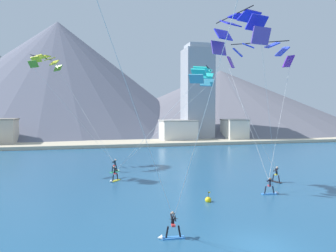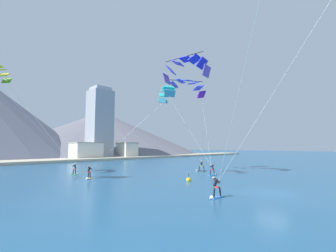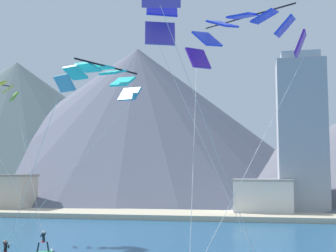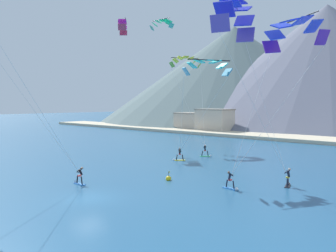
{
  "view_description": "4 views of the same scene",
  "coord_description": "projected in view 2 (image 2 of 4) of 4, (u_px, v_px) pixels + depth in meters",
  "views": [
    {
      "loc": [
        -9.65,
        -17.31,
        8.22
      ],
      "look_at": [
        -2.26,
        15.0,
        6.39
      ],
      "focal_mm": 35.0,
      "sensor_mm": 36.0,
      "label": 1
    },
    {
      "loc": [
        -20.48,
        -7.93,
        4.08
      ],
      "look_at": [
        2.7,
        15.5,
        7.08
      ],
      "focal_mm": 24.0,
      "sensor_mm": 36.0,
      "label": 2
    },
    {
      "loc": [
        9.86,
        -10.36,
        6.31
      ],
      "look_at": [
        3.98,
        19.7,
        9.35
      ],
      "focal_mm": 50.0,
      "sensor_mm": 36.0,
      "label": 3
    },
    {
      "loc": [
        25.31,
        -17.46,
        7.89
      ],
      "look_at": [
        -3.54,
        13.24,
        5.08
      ],
      "focal_mm": 40.0,
      "sensor_mm": 36.0,
      "label": 4
    }
  ],
  "objects": [
    {
      "name": "parafoil_kite_far_left",
      "position": [
        186.0,
        67.0,
        34.21
      ],
      "size": [
        6.8,
        7.62,
        16.2
      ],
      "color": "#5D45B0"
    },
    {
      "name": "kitesurfer_mid_center",
      "position": [
        213.0,
        172.0,
        31.89
      ],
      "size": [
        1.77,
        0.61,
        1.71
      ],
      "color": "#337FDB",
      "rests_on": "ground"
    },
    {
      "name": "shore_building_quay_west",
      "position": [
        127.0,
        150.0,
        77.69
      ],
      "size": [
        5.26,
        6.42,
        5.42
      ],
      "color": "silver",
      "rests_on": "ground"
    },
    {
      "name": "kitesurfer_near_trail",
      "position": [
        89.0,
        175.0,
        28.14
      ],
      "size": [
        1.44,
        1.58,
        1.76
      ],
      "color": "yellow",
      "rests_on": "ground"
    },
    {
      "name": "shoreline_strip",
      "position": [
        54.0,
        161.0,
        58.81
      ],
      "size": [
        180.0,
        10.0,
        0.7
      ],
      "primitive_type": "cube",
      "color": "beige",
      "rests_on": "ground"
    },
    {
      "name": "kitesurfer_near_lead",
      "position": [
        215.0,
        192.0,
        17.79
      ],
      "size": [
        1.76,
        0.67,
        1.71
      ],
      "color": "#337FDB",
      "rests_on": "ground"
    },
    {
      "name": "mountain_peak_central_summit",
      "position": [
        101.0,
        133.0,
        122.89
      ],
      "size": [
        106.27,
        106.27,
        22.94
      ],
      "color": "slate",
      "rests_on": "ground"
    },
    {
      "name": "kitesurfer_far_left",
      "position": [
        200.0,
        168.0,
        37.35
      ],
      "size": [
        0.98,
        1.77,
        1.82
      ],
      "color": "black",
      "rests_on": "ground"
    },
    {
      "name": "parafoil_kite_near_trail",
      "position": [
        166.0,
        93.0,
        31.52
      ],
      "size": [
        10.27,
        7.77,
        11.01
      ],
      "color": "teal"
    },
    {
      "name": "highrise_tower",
      "position": [
        100.0,
        123.0,
        75.78
      ],
      "size": [
        7.0,
        7.0,
        24.13
      ],
      "color": "#999EA8",
      "rests_on": "ground"
    },
    {
      "name": "kitesurfer_far_right",
      "position": [
        75.0,
        171.0,
        32.38
      ],
      "size": [
        1.52,
        1.51,
        1.78
      ],
      "color": "#33B266",
      "rests_on": "ground"
    },
    {
      "name": "race_marker_buoy",
      "position": [
        188.0,
        180.0,
        26.36
      ],
      "size": [
        0.56,
        0.56,
        1.02
      ],
      "color": "yellow",
      "rests_on": "ground"
    },
    {
      "name": "parafoil_kite_mid_center",
      "position": [
        186.0,
        86.0,
        39.57
      ],
      "size": [
        7.32,
        8.97,
        14.61
      ],
      "color": "#5A1FAB"
    },
    {
      "name": "shore_building_quay_east",
      "position": [
        86.0,
        151.0,
        68.69
      ],
      "size": [
        8.49,
        6.94,
        5.33
      ],
      "color": "silver",
      "rests_on": "ground"
    },
    {
      "name": "ground_plane",
      "position": [
        271.0,
        193.0,
        19.59
      ],
      "size": [
        400.0,
        400.0,
        0.0
      ],
      "primitive_type": "plane",
      "color": "#23567F"
    }
  ]
}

